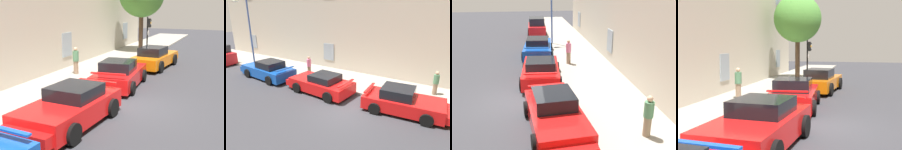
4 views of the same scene
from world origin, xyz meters
TOP-DOWN VIEW (x-y plane):
  - ground_plane at (0.00, 0.00)m, footprint 80.00×80.00m
  - sidewalk at (0.00, 4.22)m, footprint 60.00×3.86m
  - building_facade at (-0.00, 8.58)m, footprint 40.40×5.36m
  - sportscar_red_lead at (-8.25, 1.41)m, footprint 5.17×2.49m
  - sportscar_yellow_flank at (-2.81, 1.30)m, footprint 4.80×2.41m
  - sportscar_white_middle at (2.90, 1.53)m, footprint 4.78×2.44m
  - street_lamp at (-11.80, 2.42)m, footprint 0.44×1.42m
  - pedestrian_admiring at (3.92, 4.69)m, footprint 0.43×0.43m
  - pedestrian_strolling at (-5.40, 3.31)m, footprint 0.38×0.38m

SIDE VIEW (x-z plane):
  - ground_plane at x=0.00m, z-range 0.00..0.00m
  - sidewalk at x=0.00m, z-range 0.00..0.14m
  - sportscar_white_middle at x=2.90m, z-range -0.09..1.30m
  - sportscar_yellow_flank at x=-2.81m, z-range -0.07..1.28m
  - sportscar_red_lead at x=-8.25m, z-range -0.09..1.36m
  - pedestrian_admiring at x=3.92m, z-range 0.15..1.72m
  - pedestrian_strolling at x=-5.40m, z-range 0.16..1.77m
  - street_lamp at x=-11.80m, z-range 1.27..7.40m
  - building_facade at x=0.00m, z-range 0.01..11.94m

